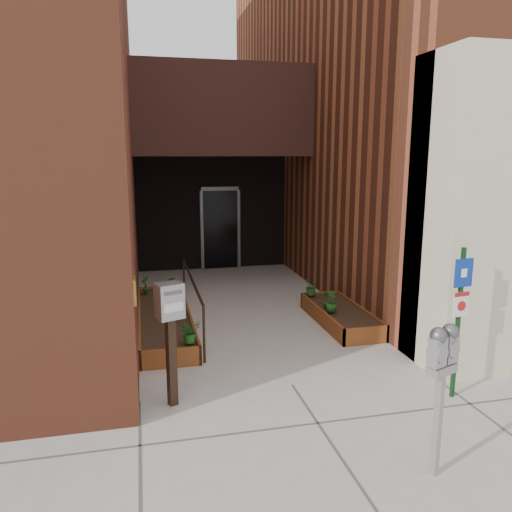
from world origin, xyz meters
TOP-DOWN VIEW (x-y plane):
  - ground at (0.00, 0.00)m, footprint 80.00×80.00m
  - architecture at (-0.18, 6.89)m, footprint 20.00×14.60m
  - planter_left at (-1.55, 2.70)m, footprint 0.90×3.60m
  - planter_right at (1.60, 2.20)m, footprint 0.80×2.20m
  - handrail at (-1.05, 2.65)m, footprint 0.04×3.34m
  - parking_meter at (0.77, -2.14)m, footprint 0.35×0.23m
  - sign_post at (1.90, -0.78)m, footprint 0.27×0.08m
  - payment_dropbox at (-1.59, -0.17)m, footprint 0.37×0.32m
  - shrub_left_a at (-1.25, 1.10)m, footprint 0.41×0.41m
  - shrub_left_b at (-1.40, 2.23)m, footprint 0.26×0.26m
  - shrub_left_c at (-1.32, 3.75)m, footprint 0.22×0.22m
  - shrub_left_d at (-1.85, 4.00)m, footprint 0.24×0.24m
  - shrub_right_a at (1.35, 2.03)m, footprint 0.30×0.30m
  - shrub_right_b at (1.35, 2.28)m, footprint 0.22×0.22m
  - shrub_right_c at (1.35, 3.10)m, footprint 0.34×0.34m

SIDE VIEW (x-z plane):
  - ground at x=0.00m, z-range 0.00..0.00m
  - planter_left at x=-1.55m, z-range -0.02..0.28m
  - planter_right at x=1.60m, z-range -0.02..0.28m
  - shrub_right_b at x=1.35m, z-range 0.30..0.62m
  - shrub_right_c at x=1.35m, z-range 0.30..0.64m
  - shrub_left_b at x=-1.40m, z-range 0.30..0.64m
  - shrub_left_a at x=-1.25m, z-range 0.30..0.65m
  - shrub_left_d at x=-1.85m, z-range 0.30..0.65m
  - shrub_left_c at x=-1.32m, z-range 0.30..0.66m
  - shrub_right_a at x=1.35m, z-range 0.30..0.67m
  - handrail at x=-1.05m, z-range 0.30..1.20m
  - payment_dropbox at x=-1.59m, z-range 0.34..1.89m
  - parking_meter at x=0.77m, z-range 0.42..1.94m
  - sign_post at x=1.90m, z-range 0.22..2.17m
  - architecture at x=-0.18m, z-range -0.02..9.98m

